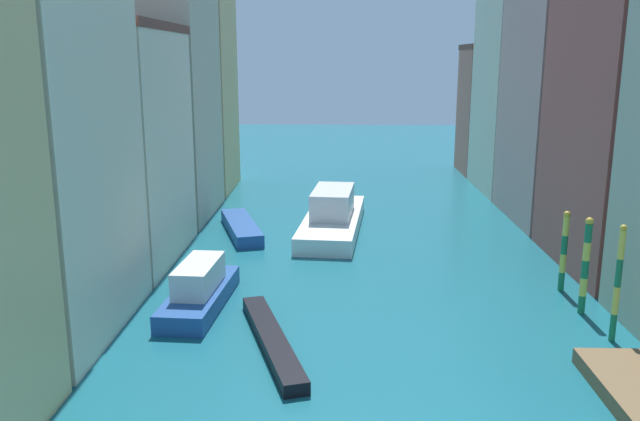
% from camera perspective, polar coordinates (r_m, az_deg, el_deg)
% --- Properties ---
extents(ground_plane, '(154.00, 154.00, 0.00)m').
position_cam_1_polar(ground_plane, '(40.47, 3.83, -3.35)').
color(ground_plane, '#196070').
extents(building_left_1, '(6.91, 10.04, 16.04)m').
position_cam_1_polar(building_left_1, '(29.19, -24.38, 5.21)').
color(building_left_1, beige).
rests_on(building_left_1, ground).
extents(building_left_2, '(6.91, 10.71, 13.40)m').
position_cam_1_polar(building_left_2, '(38.98, -17.57, 5.52)').
color(building_left_2, beige).
rests_on(building_left_2, ground).
extents(building_left_3, '(6.91, 10.43, 21.71)m').
position_cam_1_polar(building_left_3, '(49.17, -13.73, 12.08)').
color(building_left_3, '#BCB299').
rests_on(building_left_3, ground).
extents(building_left_4, '(6.91, 8.62, 19.14)m').
position_cam_1_polar(building_left_4, '(58.83, -11.13, 11.07)').
color(building_left_4, '#DBB77A').
rests_on(building_left_4, ground).
extents(building_right_2, '(6.91, 10.98, 18.31)m').
position_cam_1_polar(building_right_2, '(39.33, 25.86, 8.50)').
color(building_right_2, '#B25147').
rests_on(building_right_2, ground).
extents(building_right_3, '(6.91, 11.02, 18.06)m').
position_cam_1_polar(building_right_3, '(49.78, 20.60, 9.52)').
color(building_right_3, tan).
rests_on(building_right_3, ground).
extents(building_right_4, '(6.91, 10.64, 21.99)m').
position_cam_1_polar(building_right_4, '(60.08, 17.40, 12.12)').
color(building_right_4, beige).
rests_on(building_right_4, ground).
extents(building_right_5, '(6.91, 7.28, 12.81)m').
position_cam_1_polar(building_right_5, '(69.02, 15.13, 8.50)').
color(building_right_5, '#C6705B').
rests_on(building_right_5, ground).
extents(mooring_pole_0, '(0.28, 0.28, 5.00)m').
position_cam_1_polar(mooring_pole_0, '(29.40, 24.52, -5.77)').
color(mooring_pole_0, '#197247').
rests_on(mooring_pole_0, ground).
extents(mooring_pole_1, '(0.35, 0.35, 4.54)m').
position_cam_1_polar(mooring_pole_1, '(32.12, 22.13, -4.41)').
color(mooring_pole_1, '#197247').
rests_on(mooring_pole_1, ground).
extents(mooring_pole_2, '(0.33, 0.33, 4.13)m').
position_cam_1_polar(mooring_pole_2, '(34.90, 20.50, -3.27)').
color(mooring_pole_2, '#197247').
rests_on(mooring_pole_2, ground).
extents(vaporetto_white, '(4.75, 13.21, 2.86)m').
position_cam_1_polar(vaporetto_white, '(44.48, 1.12, -0.46)').
color(vaporetto_white, white).
rests_on(vaporetto_white, ground).
extents(gondola_black, '(3.53, 8.68, 0.53)m').
position_cam_1_polar(gondola_black, '(27.27, -4.23, -11.17)').
color(gondola_black, black).
rests_on(gondola_black, ground).
extents(motorboat_0, '(2.72, 7.34, 2.17)m').
position_cam_1_polar(motorboat_0, '(31.54, -10.46, -6.80)').
color(motorboat_0, '#234C93').
rests_on(motorboat_0, ground).
extents(motorboat_1, '(3.93, 8.07, 0.82)m').
position_cam_1_polar(motorboat_1, '(44.15, -6.89, -1.46)').
color(motorboat_1, '#234C93').
rests_on(motorboat_1, ground).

